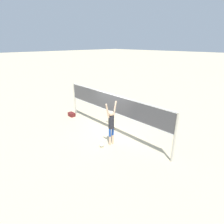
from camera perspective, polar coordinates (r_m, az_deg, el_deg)
The scene contains 6 objects.
ground_plane at distance 10.22m, azimuth 0.00°, elevation -6.62°, with size 200.00×200.00×0.00m, color beige.
volleyball_net at distance 9.55m, azimuth 0.00°, elevation 2.15°, with size 7.56×0.10×2.31m.
player_spiker at distance 8.55m, azimuth -0.24°, elevation -3.61°, with size 0.28×0.72×2.26m.
player_blocker at distance 10.60m, azimuth -0.01°, elevation 0.72°, with size 0.28×0.69×2.01m.
volleyball at distance 8.87m, azimuth -3.37°, elevation -10.66°, with size 0.22×0.22×0.22m.
gear_bag at distance 12.65m, azimuth -13.06°, elevation -0.79°, with size 0.51×0.32×0.26m.
Camera 1 is at (6.44, -6.29, 4.86)m, focal length 28.00 mm.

